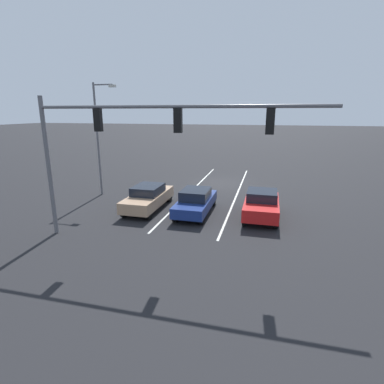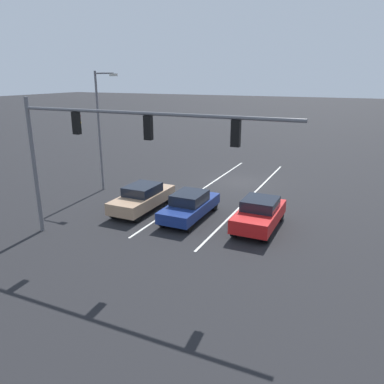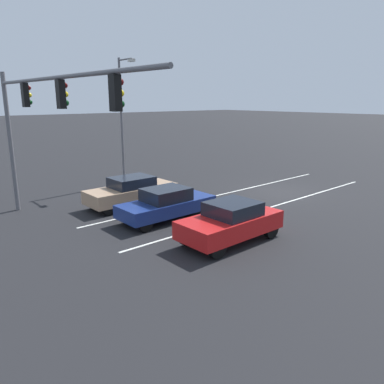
{
  "view_description": "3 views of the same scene",
  "coord_description": "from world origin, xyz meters",
  "px_view_note": "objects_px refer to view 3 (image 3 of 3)",
  "views": [
    {
      "loc": [
        -3.76,
        24.47,
        5.8
      ],
      "look_at": [
        0.58,
        7.55,
        1.12
      ],
      "focal_mm": 28.0,
      "sensor_mm": 36.0,
      "label": 1
    },
    {
      "loc": [
        -7.85,
        25.32,
        7.39
      ],
      "look_at": [
        0.24,
        7.78,
        1.38
      ],
      "focal_mm": 35.0,
      "sensor_mm": 36.0,
      "label": 2
    },
    {
      "loc": [
        -12.73,
        17.92,
        5.32
      ],
      "look_at": [
        -0.97,
        7.63,
        1.41
      ],
      "focal_mm": 35.0,
      "sensor_mm": 36.0,
      "label": 3
    }
  ],
  "objects_px": {
    "car_red_leftlane_front": "(231,222)",
    "street_lamp_right_shoulder": "(123,114)",
    "car_navy_midlane_front": "(167,204)",
    "traffic_signal_gantry": "(39,110)",
    "car_tan_rightlane_front": "(132,191)"
  },
  "relations": [
    {
      "from": "street_lamp_right_shoulder",
      "to": "car_red_leftlane_front",
      "type": "bearing_deg",
      "value": 168.85
    },
    {
      "from": "traffic_signal_gantry",
      "to": "street_lamp_right_shoulder",
      "type": "distance_m",
      "value": 8.99
    },
    {
      "from": "car_navy_midlane_front",
      "to": "car_red_leftlane_front",
      "type": "height_order",
      "value": "car_red_leftlane_front"
    },
    {
      "from": "car_red_leftlane_front",
      "to": "street_lamp_right_shoulder",
      "type": "height_order",
      "value": "street_lamp_right_shoulder"
    },
    {
      "from": "car_navy_midlane_front",
      "to": "traffic_signal_gantry",
      "type": "height_order",
      "value": "traffic_signal_gantry"
    },
    {
      "from": "car_tan_rightlane_front",
      "to": "car_red_leftlane_front",
      "type": "height_order",
      "value": "car_red_leftlane_front"
    },
    {
      "from": "car_navy_midlane_front",
      "to": "car_tan_rightlane_front",
      "type": "distance_m",
      "value": 3.02
    },
    {
      "from": "car_red_leftlane_front",
      "to": "street_lamp_right_shoulder",
      "type": "relative_size",
      "value": 0.54
    },
    {
      "from": "car_navy_midlane_front",
      "to": "street_lamp_right_shoulder",
      "type": "height_order",
      "value": "street_lamp_right_shoulder"
    },
    {
      "from": "car_navy_midlane_front",
      "to": "car_tan_rightlane_front",
      "type": "xyz_separation_m",
      "value": [
        3.02,
        -0.07,
        0.02
      ]
    },
    {
      "from": "car_red_leftlane_front",
      "to": "traffic_signal_gantry",
      "type": "bearing_deg",
      "value": 40.62
    },
    {
      "from": "car_red_leftlane_front",
      "to": "traffic_signal_gantry",
      "type": "xyz_separation_m",
      "value": [
        5.58,
        4.79,
        4.09
      ]
    },
    {
      "from": "street_lamp_right_shoulder",
      "to": "car_navy_midlane_front",
      "type": "bearing_deg",
      "value": 162.24
    },
    {
      "from": "street_lamp_right_shoulder",
      "to": "car_tan_rightlane_front",
      "type": "bearing_deg",
      "value": 152.36
    },
    {
      "from": "car_red_leftlane_front",
      "to": "traffic_signal_gantry",
      "type": "height_order",
      "value": "traffic_signal_gantry"
    }
  ]
}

